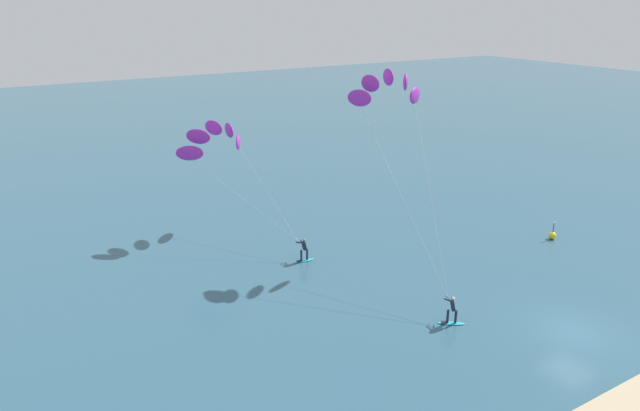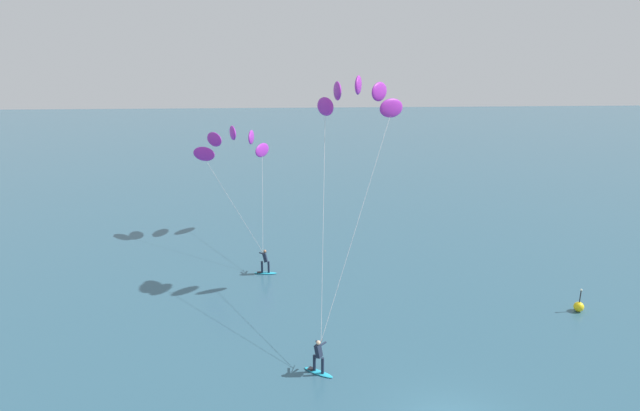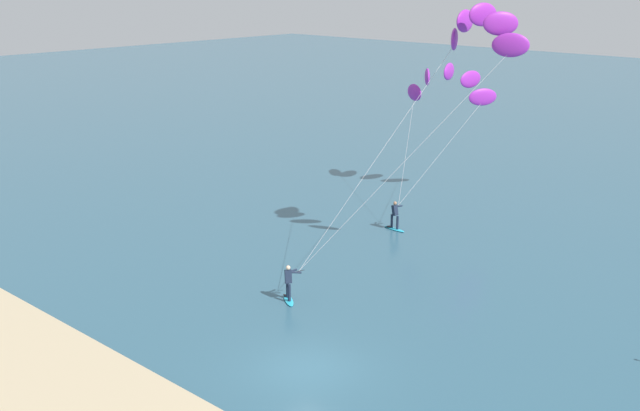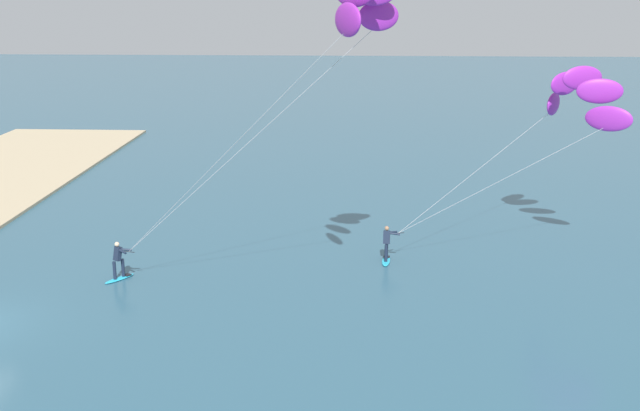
{
  "view_description": "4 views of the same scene",
  "coord_description": "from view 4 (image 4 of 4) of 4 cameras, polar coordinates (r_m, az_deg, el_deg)",
  "views": [
    {
      "loc": [
        -26.14,
        -16.31,
        17.05
      ],
      "look_at": [
        -8.76,
        12.1,
        5.26
      ],
      "focal_mm": 32.79,
      "sensor_mm": 36.0,
      "label": 1
    },
    {
      "loc": [
        -6.3,
        -16.88,
        14.22
      ],
      "look_at": [
        -4.49,
        12.67,
        5.48
      ],
      "focal_mm": 29.68,
      "sensor_mm": 36.0,
      "label": 2
    },
    {
      "loc": [
        18.52,
        -19.23,
        14.16
      ],
      "look_at": [
        -6.13,
        7.32,
        3.56
      ],
      "focal_mm": 44.8,
      "sensor_mm": 36.0,
      "label": 3
    },
    {
      "loc": [
        25.49,
        14.24,
        11.95
      ],
      "look_at": [
        -5.89,
        12.63,
        3.17
      ],
      "focal_mm": 43.7,
      "sensor_mm": 36.0,
      "label": 4
    }
  ],
  "objects": [
    {
      "name": "kitesurfer_nearshore",
      "position": [
        27.79,
        2.35,
        13.92
      ],
      "size": [
        6.35,
        12.18,
        12.8
      ],
      "color": "#23ADD1",
      "rests_on": "ground"
    },
    {
      "name": "kitesurfer_mid_water",
      "position": [
        37.59,
        18.1,
        7.33
      ],
      "size": [
        6.55,
        10.64,
        8.59
      ],
      "color": "#23ADD1",
      "rests_on": "ground"
    }
  ]
}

